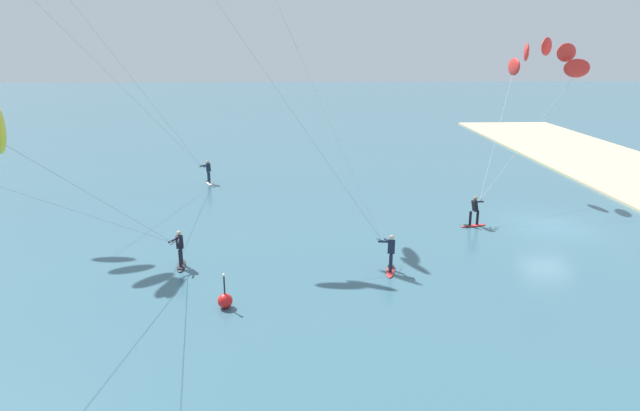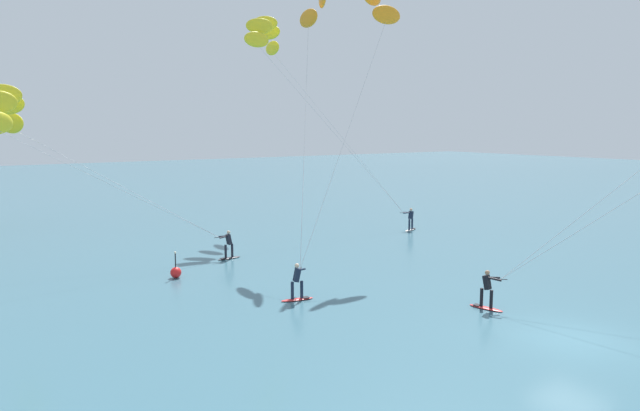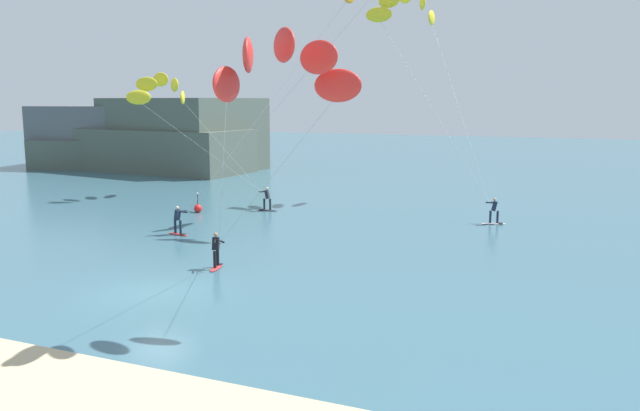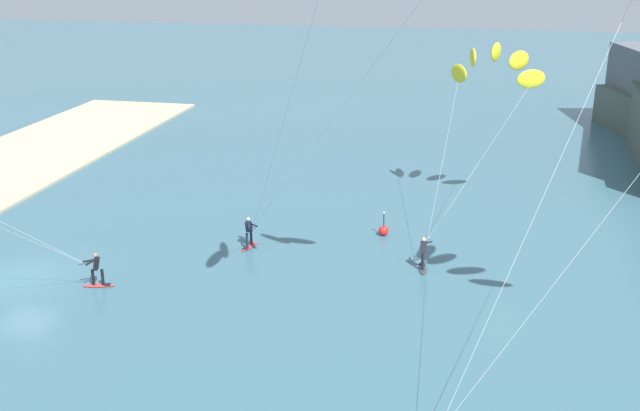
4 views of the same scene
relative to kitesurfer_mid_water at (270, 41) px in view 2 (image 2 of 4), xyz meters
name	(u,v)px [view 2 (image 2 of 4)]	position (x,y,z in m)	size (l,w,h in m)	color
ground_plane	(572,339)	(-2.75, -27.24, -14.04)	(240.00, 240.00, 0.00)	#386070
kitesurfer_mid_water	(270,41)	(0.00, 0.00, 0.00)	(11.36, 10.68, 15.86)	white
kitesurfer_far_out	(13,116)	(-18.02, -5.50, -5.80)	(13.09, 6.24, 9.81)	#333338
kitesurfer_downwind	(346,11)	(-0.44, -10.08, 0.50)	(11.86, 10.93, 16.40)	red
marker_buoy	(176,272)	(-11.68, -10.85, -13.74)	(0.56, 0.56, 1.38)	red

